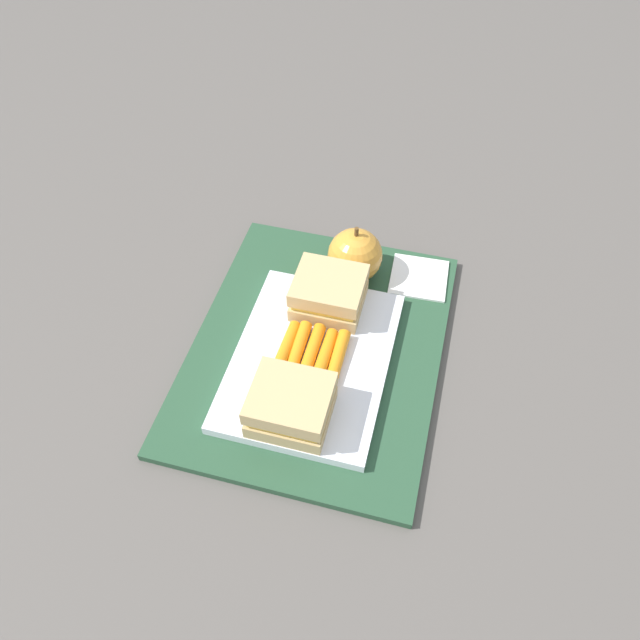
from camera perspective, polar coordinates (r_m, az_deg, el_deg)
name	(u,v)px	position (r m, az deg, el deg)	size (l,w,h in m)	color
ground_plane	(317,351)	(0.72, -0.26, -2.87)	(2.40, 2.40, 0.00)	#56514C
lunchbag_mat	(317,348)	(0.71, -0.26, -2.64)	(0.36, 0.28, 0.01)	#284C33
food_tray	(311,360)	(0.69, -0.80, -3.71)	(0.23, 0.17, 0.01)	white
sandwich_half_left	(291,405)	(0.62, -2.73, -7.86)	(0.07, 0.08, 0.04)	tan
sandwich_half_right	(329,293)	(0.71, 0.83, 2.54)	(0.07, 0.08, 0.04)	tan
carrot_sticks_bundle	(311,354)	(0.68, -0.83, -3.12)	(0.08, 0.07, 0.02)	orange
apple	(355,255)	(0.76, 3.26, 5.99)	(0.07, 0.07, 0.08)	gold
paper_napkin	(419,277)	(0.78, 9.14, 3.92)	(0.07, 0.07, 0.00)	white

